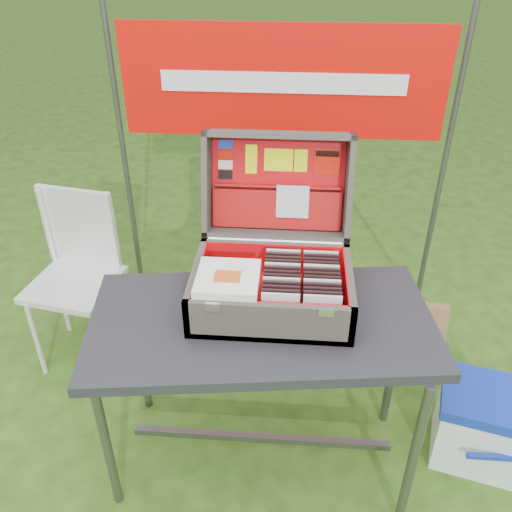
# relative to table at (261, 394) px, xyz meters

# --- Properties ---
(ground) EXTENTS (80.00, 80.00, 0.00)m
(ground) POSITION_rel_table_xyz_m (0.02, 0.08, -0.39)
(ground) COLOR #2E4513
(ground) RESTS_ON ground
(table) EXTENTS (1.31, 0.77, 0.77)m
(table) POSITION_rel_table_xyz_m (0.00, 0.00, 0.00)
(table) COLOR #25252A
(table) RESTS_ON ground
(table_top) EXTENTS (1.31, 0.77, 0.04)m
(table_top) POSITION_rel_table_xyz_m (0.00, 0.00, 0.37)
(table_top) COLOR #25252A
(table_top) RESTS_ON ground
(table_leg_fl) EXTENTS (0.04, 0.04, 0.73)m
(table_leg_fl) POSITION_rel_table_xyz_m (-0.56, -0.25, -0.02)
(table_leg_fl) COLOR #59595B
(table_leg_fl) RESTS_ON ground
(table_leg_fr) EXTENTS (0.04, 0.04, 0.73)m
(table_leg_fr) POSITION_rel_table_xyz_m (0.56, -0.25, -0.02)
(table_leg_fr) COLOR #59595B
(table_leg_fr) RESTS_ON ground
(table_leg_bl) EXTENTS (0.04, 0.04, 0.73)m
(table_leg_bl) POSITION_rel_table_xyz_m (-0.56, 0.25, -0.02)
(table_leg_bl) COLOR #59595B
(table_leg_bl) RESTS_ON ground
(table_leg_br) EXTENTS (0.04, 0.04, 0.73)m
(table_leg_br) POSITION_rel_table_xyz_m (0.56, 0.25, -0.02)
(table_leg_br) COLOR #59595B
(table_leg_br) RESTS_ON ground
(table_brace) EXTENTS (1.09, 0.03, 0.03)m
(table_brace) POSITION_rel_table_xyz_m (0.00, -0.00, -0.27)
(table_brace) COLOR #59595B
(table_brace) RESTS_ON ground
(suitcase) EXTENTS (0.58, 0.57, 0.53)m
(suitcase) POSITION_rel_table_xyz_m (0.03, 0.14, 0.65)
(suitcase) COLOR #58534B
(suitcase) RESTS_ON table
(suitcase_base_bottom) EXTENTS (0.58, 0.41, 0.02)m
(suitcase_base_bottom) POSITION_rel_table_xyz_m (0.03, 0.08, 0.40)
(suitcase_base_bottom) COLOR #58534B
(suitcase_base_bottom) RESTS_ON table_top
(suitcase_base_wall_front) EXTENTS (0.58, 0.02, 0.15)m
(suitcase_base_wall_front) POSITION_rel_table_xyz_m (0.03, -0.12, 0.46)
(suitcase_base_wall_front) COLOR #58534B
(suitcase_base_wall_front) RESTS_ON table_top
(suitcase_base_wall_back) EXTENTS (0.58, 0.02, 0.15)m
(suitcase_base_wall_back) POSITION_rel_table_xyz_m (0.03, 0.27, 0.46)
(suitcase_base_wall_back) COLOR #58534B
(suitcase_base_wall_back) RESTS_ON table_top
(suitcase_base_wall_left) EXTENTS (0.02, 0.41, 0.15)m
(suitcase_base_wall_left) POSITION_rel_table_xyz_m (-0.25, 0.08, 0.46)
(suitcase_base_wall_left) COLOR #58534B
(suitcase_base_wall_left) RESTS_ON table_top
(suitcase_base_wall_right) EXTENTS (0.02, 0.41, 0.15)m
(suitcase_base_wall_right) POSITION_rel_table_xyz_m (0.31, 0.08, 0.46)
(suitcase_base_wall_right) COLOR #58534B
(suitcase_base_wall_right) RESTS_ON table_top
(suitcase_liner_floor) EXTENTS (0.53, 0.37, 0.01)m
(suitcase_liner_floor) POSITION_rel_table_xyz_m (0.03, 0.08, 0.41)
(suitcase_liner_floor) COLOR red
(suitcase_liner_floor) RESTS_ON suitcase_base_bottom
(suitcase_latch_left) EXTENTS (0.05, 0.01, 0.03)m
(suitcase_latch_left) POSITION_rel_table_xyz_m (-0.15, -0.13, 0.53)
(suitcase_latch_left) COLOR silver
(suitcase_latch_left) RESTS_ON suitcase_base_wall_front
(suitcase_latch_right) EXTENTS (0.05, 0.01, 0.03)m
(suitcase_latch_right) POSITION_rel_table_xyz_m (0.22, -0.13, 0.53)
(suitcase_latch_right) COLOR silver
(suitcase_latch_right) RESTS_ON suitcase_base_wall_front
(suitcase_hinge) EXTENTS (0.52, 0.02, 0.02)m
(suitcase_hinge) POSITION_rel_table_xyz_m (0.03, 0.29, 0.54)
(suitcase_hinge) COLOR silver
(suitcase_hinge) RESTS_ON suitcase_base_wall_back
(suitcase_lid_back) EXTENTS (0.58, 0.14, 0.40)m
(suitcase_lid_back) POSITION_rel_table_xyz_m (0.03, 0.48, 0.70)
(suitcase_lid_back) COLOR #58534B
(suitcase_lid_back) RESTS_ON suitcase_base_wall_back
(suitcase_lid_rim_far) EXTENTS (0.58, 0.15, 0.07)m
(suitcase_lid_rim_far) POSITION_rel_table_xyz_m (0.03, 0.47, 0.90)
(suitcase_lid_rim_far) COLOR #58534B
(suitcase_lid_rim_far) RESTS_ON suitcase_lid_back
(suitcase_lid_rim_near) EXTENTS (0.58, 0.15, 0.07)m
(suitcase_lid_rim_near) POSITION_rel_table_xyz_m (0.03, 0.36, 0.53)
(suitcase_lid_rim_near) COLOR #58534B
(suitcase_lid_rim_near) RESTS_ON suitcase_lid_back
(suitcase_lid_rim_left) EXTENTS (0.02, 0.27, 0.44)m
(suitcase_lid_rim_left) POSITION_rel_table_xyz_m (-0.25, 0.42, 0.72)
(suitcase_lid_rim_left) COLOR #58534B
(suitcase_lid_rim_left) RESTS_ON suitcase_lid_back
(suitcase_lid_rim_right) EXTENTS (0.02, 0.27, 0.44)m
(suitcase_lid_rim_right) POSITION_rel_table_xyz_m (0.31, 0.42, 0.72)
(suitcase_lid_rim_right) COLOR #58534B
(suitcase_lid_rim_right) RESTS_ON suitcase_lid_back
(suitcase_lid_liner) EXTENTS (0.53, 0.11, 0.35)m
(suitcase_lid_liner) POSITION_rel_table_xyz_m (0.03, 0.47, 0.70)
(suitcase_lid_liner) COLOR red
(suitcase_lid_liner) RESTS_ON suitcase_lid_back
(suitcase_liner_wall_front) EXTENTS (0.53, 0.01, 0.13)m
(suitcase_liner_wall_front) POSITION_rel_table_xyz_m (0.03, -0.10, 0.48)
(suitcase_liner_wall_front) COLOR red
(suitcase_liner_wall_front) RESTS_ON suitcase_base_bottom
(suitcase_liner_wall_back) EXTENTS (0.53, 0.01, 0.13)m
(suitcase_liner_wall_back) POSITION_rel_table_xyz_m (0.03, 0.26, 0.48)
(suitcase_liner_wall_back) COLOR red
(suitcase_liner_wall_back) RESTS_ON suitcase_base_bottom
(suitcase_liner_wall_left) EXTENTS (0.01, 0.37, 0.13)m
(suitcase_liner_wall_left) POSITION_rel_table_xyz_m (-0.23, 0.08, 0.48)
(suitcase_liner_wall_left) COLOR red
(suitcase_liner_wall_left) RESTS_ON suitcase_base_bottom
(suitcase_liner_wall_right) EXTENTS (0.01, 0.37, 0.13)m
(suitcase_liner_wall_right) POSITION_rel_table_xyz_m (0.29, 0.08, 0.48)
(suitcase_liner_wall_right) COLOR red
(suitcase_liner_wall_right) RESTS_ON suitcase_base_bottom
(suitcase_lid_pocket) EXTENTS (0.51, 0.08, 0.17)m
(suitcase_lid_pocket) POSITION_rel_table_xyz_m (0.03, 0.42, 0.62)
(suitcase_lid_pocket) COLOR #A30F0E
(suitcase_lid_pocket) RESTS_ON suitcase_lid_liner
(suitcase_pocket_edge) EXTENTS (0.50, 0.02, 0.02)m
(suitcase_pocket_edge) POSITION_rel_table_xyz_m (0.03, 0.44, 0.70)
(suitcase_pocket_edge) COLOR #A30F0E
(suitcase_pocket_edge) RESTS_ON suitcase_lid_pocket
(suitcase_pocket_cd) EXTENTS (0.13, 0.05, 0.13)m
(suitcase_pocket_cd) POSITION_rel_table_xyz_m (0.09, 0.41, 0.65)
(suitcase_pocket_cd) COLOR silver
(suitcase_pocket_cd) RESTS_ON suitcase_lid_pocket
(lid_sticker_cc_a) EXTENTS (0.06, 0.01, 0.03)m
(lid_sticker_cc_a) POSITION_rel_table_xyz_m (-0.18, 0.50, 0.85)
(lid_sticker_cc_a) COLOR #1933B2
(lid_sticker_cc_a) RESTS_ON suitcase_lid_liner
(lid_sticker_cc_b) EXTENTS (0.06, 0.01, 0.03)m
(lid_sticker_cc_b) POSITION_rel_table_xyz_m (-0.18, 0.49, 0.81)
(lid_sticker_cc_b) COLOR red
(lid_sticker_cc_b) RESTS_ON suitcase_lid_liner
(lid_sticker_cc_c) EXTENTS (0.06, 0.01, 0.03)m
(lid_sticker_cc_c) POSITION_rel_table_xyz_m (-0.18, 0.48, 0.77)
(lid_sticker_cc_c) COLOR white
(lid_sticker_cc_c) RESTS_ON suitcase_lid_liner
(lid_sticker_cc_d) EXTENTS (0.06, 0.01, 0.03)m
(lid_sticker_cc_d) POSITION_rel_table_xyz_m (-0.18, 0.47, 0.73)
(lid_sticker_cc_d) COLOR black
(lid_sticker_cc_d) RESTS_ON suitcase_lid_liner
(lid_card_neon_tall) EXTENTS (0.05, 0.03, 0.11)m
(lid_card_neon_tall) POSITION_rel_table_xyz_m (-0.08, 0.49, 0.79)
(lid_card_neon_tall) COLOR #E9F207
(lid_card_neon_tall) RESTS_ON suitcase_lid_liner
(lid_card_neon_main) EXTENTS (0.11, 0.03, 0.08)m
(lid_card_neon_main) POSITION_rel_table_xyz_m (0.03, 0.49, 0.79)
(lid_card_neon_main) COLOR #E9F207
(lid_card_neon_main) RESTS_ON suitcase_lid_liner
(lid_card_neon_small) EXTENTS (0.05, 0.03, 0.08)m
(lid_card_neon_small) POSITION_rel_table_xyz_m (0.12, 0.49, 0.79)
(lid_card_neon_small) COLOR #E9F207
(lid_card_neon_small) RESTS_ON suitcase_lid_liner
(lid_sticker_band) EXTENTS (0.10, 0.03, 0.10)m
(lid_sticker_band) POSITION_rel_table_xyz_m (0.22, 0.49, 0.79)
(lid_sticker_band) COLOR red
(lid_sticker_band) RESTS_ON suitcase_lid_liner
(lid_sticker_band_bar) EXTENTS (0.09, 0.01, 0.02)m
(lid_sticker_band_bar) POSITION_rel_table_xyz_m (0.22, 0.50, 0.82)
(lid_sticker_band_bar) COLOR black
(lid_sticker_band_bar) RESTS_ON suitcase_lid_liner
(cd_left_0) EXTENTS (0.13, 0.01, 0.15)m
(cd_left_0) POSITION_rel_table_xyz_m (0.07, -0.08, 0.49)
(cd_left_0) COLOR silver
(cd_left_0) RESTS_ON suitcase_liner_floor
(cd_left_1) EXTENTS (0.13, 0.01, 0.15)m
(cd_left_1) POSITION_rel_table_xyz_m (0.07, -0.06, 0.49)
(cd_left_1) COLOR black
(cd_left_1) RESTS_ON suitcase_liner_floor
(cd_left_2) EXTENTS (0.13, 0.01, 0.15)m
(cd_left_2) POSITION_rel_table_xyz_m (0.07, -0.03, 0.49)
(cd_left_2) COLOR black
(cd_left_2) RESTS_ON suitcase_liner_floor
(cd_left_3) EXTENTS (0.13, 0.01, 0.15)m
(cd_left_3) POSITION_rel_table_xyz_m (0.07, -0.01, 0.49)
(cd_left_3) COLOR black
(cd_left_3) RESTS_ON suitcase_liner_floor
(cd_left_4) EXTENTS (0.13, 0.01, 0.15)m
(cd_left_4) POSITION_rel_table_xyz_m (0.07, 0.01, 0.49)
(cd_left_4) COLOR silver
(cd_left_4) RESTS_ON suitcase_liner_floor
(cd_left_5) EXTENTS (0.13, 0.01, 0.15)m
(cd_left_5) POSITION_rel_table_xyz_m (0.07, 0.03, 0.49)
(cd_left_5) COLOR black
(cd_left_5) RESTS_ON suitcase_liner_floor
(cd_left_6) EXTENTS (0.13, 0.01, 0.15)m
(cd_left_6) POSITION_rel_table_xyz_m (0.07, 0.06, 0.49)
(cd_left_6) COLOR black
(cd_left_6) RESTS_ON suitcase_liner_floor
(cd_left_7) EXTENTS (0.13, 0.01, 0.15)m
(cd_left_7) POSITION_rel_table_xyz_m (0.07, 0.08, 0.49)
(cd_left_7) COLOR black
(cd_left_7) RESTS_ON suitcase_liner_floor
(cd_left_8) EXTENTS (0.13, 0.01, 0.15)m
(cd_left_8) POSITION_rel_table_xyz_m (0.07, 0.10, 0.49)
(cd_left_8) COLOR silver
(cd_left_8) RESTS_ON suitcase_liner_floor
(cd_left_9) EXTENTS (0.13, 0.01, 0.15)m
(cd_left_9) POSITION_rel_table_xyz_m (0.07, 0.12, 0.49)
(cd_left_9) COLOR black
(cd_left_9) RESTS_ON suitcase_liner_floor
(cd_left_10) EXTENTS (0.13, 0.01, 0.15)m
(cd_left_10) POSITION_rel_table_xyz_m (0.07, 0.15, 0.49)
(cd_left_10) COLOR black
(cd_left_10) RESTS_ON suitcase_liner_floor
(cd_left_11) EXTENTS (0.13, 0.01, 0.15)m
(cd_left_11) POSITION_rel_table_xyz_m (0.07, 0.17, 0.49)
(cd_left_11) COLOR black
(cd_left_11) RESTS_ON suitcase_liner_floor
(cd_left_12) EXTENTS (0.13, 0.01, 0.15)m
(cd_left_12) POSITION_rel_table_xyz_m (0.07, 0.19, 0.49)
(cd_left_12) COLOR silver
(cd_left_12) RESTS_ON suitcase_liner_floor
(cd_right_0) EXTENTS (0.13, 0.01, 0.15)m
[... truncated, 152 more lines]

